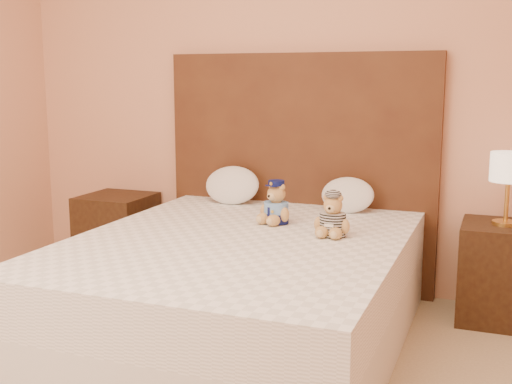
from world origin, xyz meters
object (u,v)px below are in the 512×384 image
at_px(bed, 239,290).
at_px(pillow_right, 348,193).
at_px(teddy_prisoner, 333,215).
at_px(lamp, 509,171).
at_px(nightstand_left, 118,234).
at_px(nightstand_right, 502,273).
at_px(pillow_left, 232,183).
at_px(teddy_police, 276,202).

bearing_deg(bed, pillow_right, 66.54).
relative_size(bed, teddy_prisoner, 9.08).
relative_size(lamp, teddy_prisoner, 1.82).
bearing_deg(pillow_right, teddy_prisoner, -83.73).
bearing_deg(nightstand_left, bed, -32.62).
height_order(nightstand_right, pillow_left, pillow_left).
relative_size(teddy_police, pillow_right, 0.74).
bearing_deg(lamp, pillow_right, 178.07).
relative_size(bed, pillow_right, 6.26).
bearing_deg(bed, teddy_prisoner, 25.72).
distance_m(nightstand_right, pillow_left, 1.69).
bearing_deg(teddy_police, teddy_prisoner, -3.81).
bearing_deg(pillow_left, pillow_right, 0.00).
bearing_deg(teddy_police, bed, -78.14).
xyz_separation_m(bed, nightstand_right, (1.25, 0.80, -0.00)).
height_order(nightstand_left, teddy_prisoner, teddy_prisoner).
distance_m(bed, nightstand_right, 1.48).
relative_size(nightstand_right, pillow_right, 1.72).
height_order(nightstand_right, pillow_right, pillow_right).
height_order(nightstand_left, pillow_left, pillow_left).
bearing_deg(pillow_left, teddy_police, -44.53).
height_order(nightstand_right, lamp, lamp).
distance_m(teddy_police, teddy_prisoner, 0.40).
xyz_separation_m(nightstand_left, lamp, (2.50, 0.00, 0.57)).
distance_m(nightstand_left, pillow_right, 1.66).
bearing_deg(nightstand_left, nightstand_right, 0.00).
relative_size(nightstand_left, teddy_prisoner, 2.50).
distance_m(nightstand_left, lamp, 2.56).
bearing_deg(teddy_prisoner, pillow_left, 145.88).
bearing_deg(lamp, teddy_prisoner, -144.15).
xyz_separation_m(nightstand_left, pillow_left, (0.86, 0.03, 0.40)).
bearing_deg(pillow_right, bed, -113.46).
bearing_deg(nightstand_right, teddy_police, -160.44).
distance_m(bed, teddy_prisoner, 0.61).
bearing_deg(pillow_right, teddy_police, -123.23).
height_order(bed, nightstand_right, same).
bearing_deg(pillow_left, nightstand_right, -1.05).
xyz_separation_m(teddy_police, pillow_right, (0.30, 0.45, -0.01)).
height_order(teddy_police, pillow_right, teddy_police).
height_order(lamp, teddy_police, lamp).
xyz_separation_m(lamp, teddy_prisoner, (-0.82, -0.59, -0.19)).
height_order(bed, teddy_police, teddy_police).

